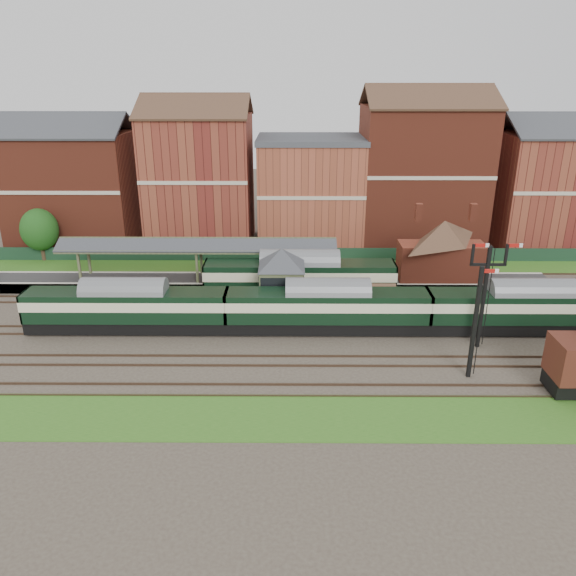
{
  "coord_description": "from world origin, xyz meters",
  "views": [
    {
      "loc": [
        -2.17,
        -40.87,
        19.67
      ],
      "look_at": [
        -2.47,
        2.0,
        3.0
      ],
      "focal_mm": 35.0,
      "sensor_mm": 36.0,
      "label": 1
    }
  ],
  "objects_px": {
    "signal_box": "(282,280)",
    "platform_railcar": "(300,277)",
    "dmu_train": "(327,307)",
    "semaphore_bracket": "(485,290)"
  },
  "relations": [
    {
      "from": "signal_box",
      "to": "platform_railcar",
      "type": "relative_size",
      "value": 0.35
    },
    {
      "from": "signal_box",
      "to": "platform_railcar",
      "type": "distance_m",
      "value": 3.71
    },
    {
      "from": "signal_box",
      "to": "dmu_train",
      "type": "height_order",
      "value": "signal_box"
    },
    {
      "from": "signal_box",
      "to": "platform_railcar",
      "type": "xyz_separation_m",
      "value": [
        1.55,
        3.25,
        -0.88
      ]
    },
    {
      "from": "signal_box",
      "to": "semaphore_bracket",
      "type": "bearing_deg",
      "value": -20.92
    },
    {
      "from": "dmu_train",
      "to": "signal_box",
      "type": "bearing_deg",
      "value": 138.46
    },
    {
      "from": "signal_box",
      "to": "semaphore_bracket",
      "type": "relative_size",
      "value": 0.73
    },
    {
      "from": "signal_box",
      "to": "dmu_train",
      "type": "distance_m",
      "value": 5.01
    },
    {
      "from": "signal_box",
      "to": "dmu_train",
      "type": "relative_size",
      "value": 0.13
    },
    {
      "from": "platform_railcar",
      "to": "dmu_train",
      "type": "bearing_deg",
      "value": -71.94
    }
  ]
}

